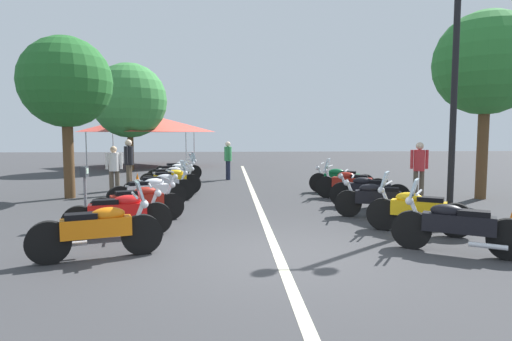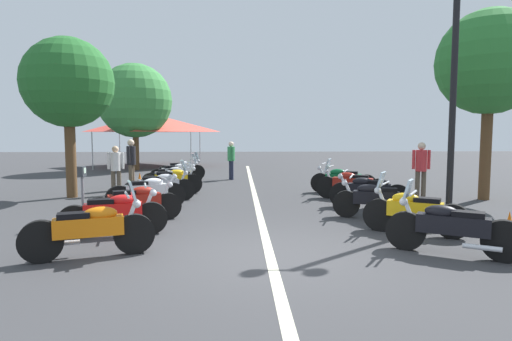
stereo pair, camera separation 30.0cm
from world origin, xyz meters
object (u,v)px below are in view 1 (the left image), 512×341
Objects in this scene: motorcycle_left_row_1 at (119,213)px; motorcycle_left_row_7 at (174,173)px; motorcycle_right_row_2 at (377,199)px; parking_meter at (85,185)px; motorcycle_left_row_0 at (99,229)px; roadside_tree_1 at (129,101)px; motorcycle_right_row_0 at (456,226)px; motorcycle_left_row_5 at (171,181)px; motorcycle_right_row_5 at (341,179)px; traffic_cone_0 at (137,182)px; motorcycle_right_row_1 at (417,210)px; bystander_0 at (114,167)px; motorcycle_left_row_8 at (179,170)px; event_tent at (146,123)px; motorcycle_right_row_3 at (369,191)px; motorcycle_left_row_3 at (148,192)px; bystander_1 at (129,160)px; roadside_tree_0 at (66,83)px; motorcycle_left_row_6 at (170,177)px; motorcycle_left_row_4 at (160,186)px; bystander_2 at (228,157)px; street_lamp_twin_globe at (456,56)px; motorcycle_right_row_4 at (351,184)px; traffic_cone_1 at (511,227)px.

motorcycle_left_row_1 is 1.00× the size of motorcycle_left_row_7.
parking_meter is at bearing 23.24° from motorcycle_right_row_2.
motorcycle_left_row_0 is 6.29m from motorcycle_right_row_2.
roadside_tree_1 is at bearing 81.76° from motorcycle_left_row_0.
motorcycle_left_row_0 is 1.06× the size of motorcycle_right_row_0.
motorcycle_right_row_5 is at bearing -15.27° from motorcycle_left_row_5.
motorcycle_right_row_5 is 7.14m from traffic_cone_0.
motorcycle_right_row_1 is at bearing 118.32° from motorcycle_right_row_2.
motorcycle_left_row_7 is at bearing -154.37° from roadside_tree_1.
roadside_tree_1 is at bearing -4.43° from bystander_0.
motorcycle_left_row_8 is 0.34× the size of roadside_tree_1.
event_tent reaches higher than parking_meter.
motorcycle_left_row_0 is 7.22m from motorcycle_right_row_3.
motorcycle_left_row_3 is 4.42m from bystander_1.
motorcycle_left_row_3 is at bearing -128.76° from roadside_tree_0.
motorcycle_right_row_3 is at bearing -105.21° from roadside_tree_0.
roadside_tree_0 is (-1.95, 2.82, 3.08)m from motorcycle_left_row_6.
motorcycle_left_row_6 is (8.59, 0.05, -0.03)m from motorcycle_left_row_0.
traffic_cone_0 is at bearing 96.27° from parking_meter.
motorcycle_left_row_5 is (1.41, -0.11, -0.00)m from motorcycle_left_row_4.
motorcycle_left_row_5 is 0.98× the size of motorcycle_left_row_7.
bystander_1 reaches higher than motorcycle_left_row_3.
motorcycle_left_row_0 is 1.25× the size of bystander_0.
motorcycle_left_row_6 is at bearing 7.41° from motorcycle_right_row_5.
motorcycle_right_row_3 reaches higher than motorcycle_right_row_2.
motorcycle_left_row_4 reaches higher than motorcycle_left_row_3.
roadside_tree_1 reaches higher than bystander_2.
bystander_2 is (3.10, -3.22, 0.68)m from traffic_cone_0.
motorcycle_left_row_3 is 1.08× the size of motorcycle_right_row_1.
motorcycle_left_row_3 is 1.22× the size of bystander_0.
motorcycle_left_row_1 is 0.35× the size of roadside_tree_1.
street_lamp_twin_globe is 19.75m from event_tent.
motorcycle_right_row_3 is at bearing -33.01° from motorcycle_left_row_4.
motorcycle_left_row_8 reaches higher than motorcycle_right_row_5.
motorcycle_left_row_7 is 7.63m from parking_meter.
motorcycle_left_row_4 is 5.68m from motorcycle_left_row_8.
motorcycle_right_row_1 is (1.45, 0.02, -0.00)m from motorcycle_right_row_0.
bystander_2 reaches higher than motorcycle_left_row_7.
roadside_tree_1 is (5.08, 5.29, 2.79)m from bystander_2.
motorcycle_right_row_4 reaches higher than motorcycle_left_row_6.
bystander_1 is 4.67m from bystander_2.
motorcycle_right_row_3 is (-1.43, -5.75, -0.00)m from motorcycle_left_row_4.
motorcycle_right_row_4 is (1.46, -5.81, 0.01)m from motorcycle_left_row_3.
traffic_cone_1 is (-7.99, -8.40, 0.00)m from traffic_cone_0.
bystander_1 reaches higher than motorcycle_left_row_1.
traffic_cone_0 is (7.13, 7.01, -0.18)m from motorcycle_right_row_1.
bystander_2 is 0.29× the size of roadside_tree_1.
motorcycle_right_row_3 is at bearing 156.26° from bystander_1.
bystander_1 reaches higher than motorcycle_right_row_5.
motorcycle_left_row_1 is at bearing -170.80° from traffic_cone_0.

